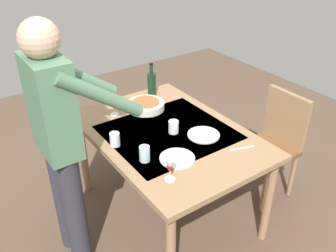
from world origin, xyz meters
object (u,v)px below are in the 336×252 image
object	(u,v)px
water_cup_far_left	(115,139)
serving_bowl_pasta	(146,105)
dining_table	(168,141)
dinner_plate_far	(204,135)
water_cup_near_left	(173,127)
chair_near	(275,139)
dinner_plate_near	(177,158)
wine_glass_left	(113,103)
wine_glass_right	(170,165)
wine_bottle	(152,84)
person_server	(60,138)
water_cup_near_right	(145,154)

from	to	relation	value
water_cup_far_left	serving_bowl_pasta	bearing A→B (deg)	-53.57
dining_table	dinner_plate_far	world-z (taller)	dinner_plate_far
water_cup_near_left	serving_bowl_pasta	xyz separation A→B (m)	(0.43, -0.03, -0.01)
water_cup_far_left	chair_near	bearing A→B (deg)	-104.91
dinner_plate_far	dinner_plate_near	bearing A→B (deg)	111.01
dining_table	water_cup_far_left	bearing A→B (deg)	80.98
wine_glass_left	wine_glass_right	bearing A→B (deg)	173.35
wine_bottle	dinner_plate_near	bearing A→B (deg)	157.05
person_server	dinner_plate_near	xyz separation A→B (m)	(-0.36, -0.61, -0.19)
wine_glass_left	serving_bowl_pasta	bearing A→B (deg)	-103.42
dining_table	wine_bottle	world-z (taller)	wine_bottle
wine_glass_right	water_cup_far_left	size ratio (longest dim) A/B	1.58
serving_bowl_pasta	dinner_plate_far	size ratio (longest dim) A/B	1.30
dinner_plate_far	dining_table	bearing A→B (deg)	43.96
chair_near	dinner_plate_near	bearing A→B (deg)	91.87
wine_bottle	serving_bowl_pasta	distance (m)	0.26
dining_table	wine_bottle	bearing A→B (deg)	-21.93
dining_table	wine_glass_left	world-z (taller)	wine_glass_left
water_cup_near_left	dining_table	bearing A→B (deg)	46.81
dining_table	water_cup_near_left	size ratio (longest dim) A/B	15.35
wine_bottle	dinner_plate_near	size ratio (longest dim) A/B	1.29
chair_near	wine_glass_left	bearing A→B (deg)	55.59
person_server	water_cup_far_left	world-z (taller)	person_server
dining_table	water_cup_near_left	distance (m)	0.13
water_cup_far_left	serving_bowl_pasta	distance (m)	0.57
chair_near	wine_bottle	world-z (taller)	wine_bottle
serving_bowl_pasta	dinner_plate_far	distance (m)	0.60
person_server	serving_bowl_pasta	xyz separation A→B (m)	(0.35, -0.82, -0.16)
dining_table	chair_near	xyz separation A→B (m)	(-0.28, -0.88, -0.16)
chair_near	wine_bottle	distance (m)	1.13
wine_glass_right	dinner_plate_near	world-z (taller)	wine_glass_right
wine_glass_right	water_cup_far_left	xyz separation A→B (m)	(0.52, 0.09, -0.06)
dinner_plate_near	dinner_plate_far	bearing A→B (deg)	-68.99
serving_bowl_pasta	dinner_plate_near	world-z (taller)	serving_bowl_pasta
wine_bottle	water_cup_near_right	distance (m)	0.96
wine_bottle	serving_bowl_pasta	bearing A→B (deg)	136.10
water_cup_near_left	water_cup_near_right	bearing A→B (deg)	116.53
wine_glass_right	chair_near	bearing A→B (deg)	-81.45
chair_near	dinner_plate_far	size ratio (longest dim) A/B	3.96
serving_bowl_pasta	wine_glass_left	bearing A→B (deg)	76.58
chair_near	dinner_plate_near	xyz separation A→B (m)	(-0.03, 1.02, 0.24)
serving_bowl_pasta	dinner_plate_near	size ratio (longest dim) A/B	1.30
wine_bottle	dinner_plate_far	xyz separation A→B (m)	(-0.76, 0.05, -0.10)
serving_bowl_pasta	water_cup_far_left	bearing A→B (deg)	126.43
chair_near	person_server	distance (m)	1.72
person_server	wine_glass_right	size ratio (longest dim) A/B	11.19
person_server	water_cup_near_left	xyz separation A→B (m)	(-0.08, -0.79, -0.15)
water_cup_near_left	water_cup_near_right	world-z (taller)	water_cup_near_right
water_cup_near_right	dinner_plate_near	xyz separation A→B (m)	(-0.11, -0.18, -0.05)
water_cup_near_left	water_cup_near_right	distance (m)	0.39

